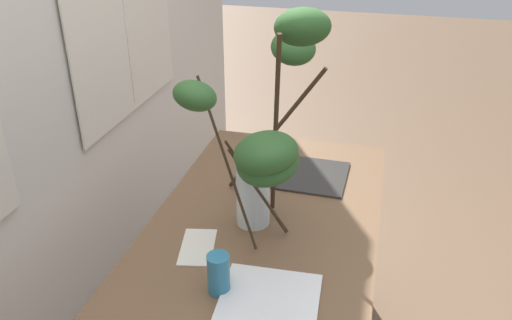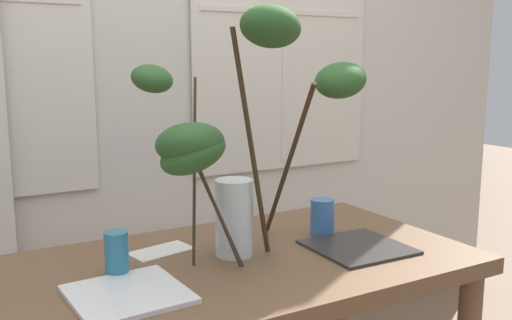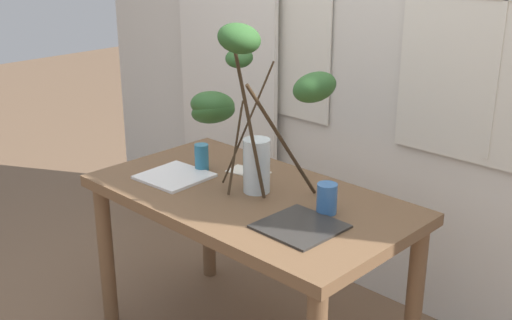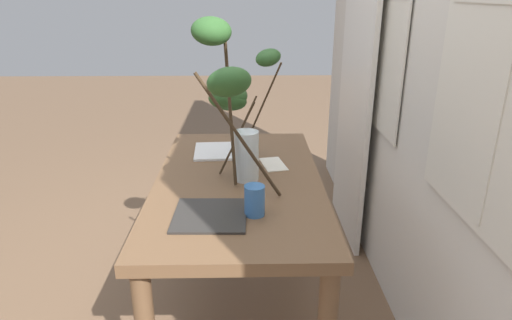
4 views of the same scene
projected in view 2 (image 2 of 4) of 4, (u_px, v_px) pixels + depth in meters
back_wall_with_windows at (137, 27)px, 2.28m from camera, size 4.12×0.14×2.93m
dining_table at (238, 293)px, 1.69m from camera, size 1.38×0.76×0.76m
vase_with_branches at (236, 131)px, 1.58m from camera, size 0.73×0.43×0.73m
drinking_glass_blue_left at (117, 254)px, 1.52m from camera, size 0.06×0.06×0.12m
drinking_glass_blue_right at (322, 217)px, 1.89m from camera, size 0.08×0.08×0.12m
plate_square_left at (128, 294)px, 1.40m from camera, size 0.29×0.29×0.01m
plate_square_right at (358, 247)px, 1.76m from camera, size 0.28×0.28×0.01m
napkin_folded at (161, 251)px, 1.73m from camera, size 0.21×0.14×0.00m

